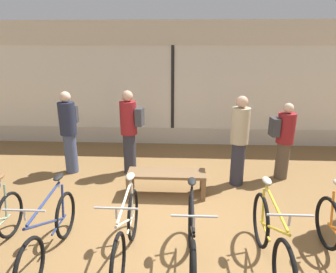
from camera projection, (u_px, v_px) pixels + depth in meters
ground_plane at (162, 235)px, 4.35m from camera, size 24.00×24.00×0.00m
shop_back_wall at (173, 84)px, 7.78m from camera, size 12.00×0.08×3.20m
bicycle_left at (50, 234)px, 3.76m from camera, size 0.46×1.69×1.01m
bicycle_center_left at (127, 233)px, 3.73m from camera, size 0.46×1.72×1.04m
bicycle_center_right at (192, 242)px, 3.59m from camera, size 0.46×1.72×1.04m
bicycle_right at (271, 241)px, 3.59m from camera, size 0.46×1.74×1.05m
display_bench at (166, 176)px, 5.39m from camera, size 1.40×0.44×0.45m
customer_near_rack at (284, 139)px, 5.93m from camera, size 0.52×0.38×1.56m
customer_by_window at (130, 130)px, 6.17m from camera, size 0.52×0.38×1.76m
customer_mid_floor at (239, 139)px, 5.64m from camera, size 0.42×0.42×1.75m
customer_near_bench at (69, 130)px, 6.21m from camera, size 0.36×0.50×1.74m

